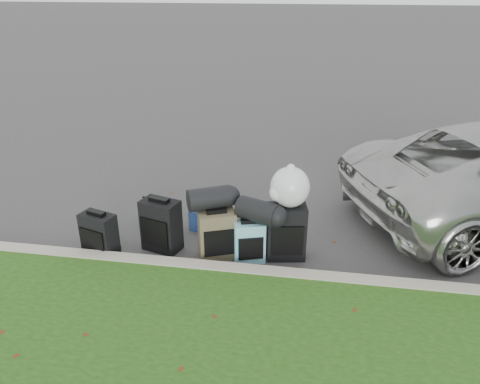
# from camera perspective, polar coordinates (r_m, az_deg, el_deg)

# --- Properties ---
(ground) EXTENTS (120.00, 120.00, 0.00)m
(ground) POSITION_cam_1_polar(r_m,az_deg,el_deg) (6.42, 0.60, -5.26)
(ground) COLOR #383535
(ground) RESTS_ON ground
(curb) EXTENTS (120.00, 0.18, 0.15)m
(curb) POSITION_cam_1_polar(r_m,az_deg,el_deg) (5.54, -0.97, -9.71)
(curb) COLOR #9E937F
(curb) RESTS_ON ground
(suitcase_small_black) EXTENTS (0.49, 0.36, 0.55)m
(suitcase_small_black) POSITION_cam_1_polar(r_m,az_deg,el_deg) (6.15, -16.78, -4.94)
(suitcase_small_black) COLOR black
(suitcase_small_black) RESTS_ON ground
(suitcase_large_black_left) EXTENTS (0.53, 0.41, 0.68)m
(suitcase_large_black_left) POSITION_cam_1_polar(r_m,az_deg,el_deg) (6.04, -9.58, -4.03)
(suitcase_large_black_left) COLOR black
(suitcase_large_black_left) RESTS_ON ground
(suitcase_olive) EXTENTS (0.52, 0.42, 0.62)m
(suitcase_olive) POSITION_cam_1_polar(r_m,az_deg,el_deg) (5.82, -2.83, -5.22)
(suitcase_olive) COLOR #48402C
(suitcase_olive) RESTS_ON ground
(suitcase_teal) EXTENTS (0.42, 0.32, 0.53)m
(suitcase_teal) POSITION_cam_1_polar(r_m,az_deg,el_deg) (5.75, 1.13, -6.08)
(suitcase_teal) COLOR #5B92A8
(suitcase_teal) RESTS_ON ground
(suitcase_large_black_right) EXTENTS (0.51, 0.36, 0.71)m
(suitcase_large_black_right) POSITION_cam_1_polar(r_m,az_deg,el_deg) (5.80, 5.66, -4.87)
(suitcase_large_black_right) COLOR black
(suitcase_large_black_right) RESTS_ON ground
(tote_green) EXTENTS (0.32, 0.28, 0.32)m
(tote_green) POSITION_cam_1_polar(r_m,az_deg,el_deg) (6.81, -10.71, -2.31)
(tote_green) COLOR #197236
(tote_green) RESTS_ON ground
(tote_navy) EXTENTS (0.32, 0.27, 0.30)m
(tote_navy) POSITION_cam_1_polar(r_m,az_deg,el_deg) (6.51, -4.77, -3.38)
(tote_navy) COLOR navy
(tote_navy) RESTS_ON ground
(duffel_left) EXTENTS (0.59, 0.49, 0.28)m
(duffel_left) POSITION_cam_1_polar(r_m,az_deg,el_deg) (5.71, -3.76, -0.78)
(duffel_left) COLOR black
(duffel_left) RESTS_ON suitcase_olive
(duffel_right) EXTENTS (0.57, 0.46, 0.28)m
(duffel_right) POSITION_cam_1_polar(r_m,az_deg,el_deg) (5.58, 2.23, -2.36)
(duffel_right) COLOR black
(duffel_right) RESTS_ON suitcase_teal
(trash_bag) EXTENTS (0.47, 0.47, 0.47)m
(trash_bag) POSITION_cam_1_polar(r_m,az_deg,el_deg) (5.57, 6.12, 0.61)
(trash_bag) COLOR silver
(trash_bag) RESTS_ON suitcase_large_black_right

